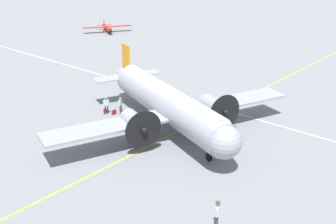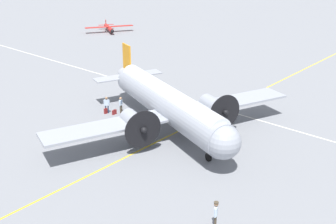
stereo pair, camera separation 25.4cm
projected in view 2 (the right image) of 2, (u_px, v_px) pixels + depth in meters
ground_plane at (168, 130)px, 38.46m from camera, size 300.00×300.00×0.00m
apron_line_eastwest at (176, 133)px, 37.91m from camera, size 120.00×0.16×0.01m
apron_line_northsouth at (215, 107)px, 43.70m from camera, size 0.16×120.00×0.01m
airliner_main at (170, 105)px, 37.11m from camera, size 22.61×19.82×6.07m
crew_foreground at (216, 211)px, 25.00m from camera, size 0.53×0.39×1.72m
passenger_boarding at (107, 103)px, 41.87m from camera, size 0.46×0.44×1.73m
ramp_agent at (121, 103)px, 42.01m from camera, size 0.55×0.27×1.65m
suitcase_near_door at (106, 111)px, 42.07m from camera, size 0.35×0.17×0.57m
suitcase_upright_spare at (114, 112)px, 41.86m from camera, size 0.50×0.14×0.50m
light_aircraft_distant at (109, 28)px, 80.24m from camera, size 8.40×6.64×1.81m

